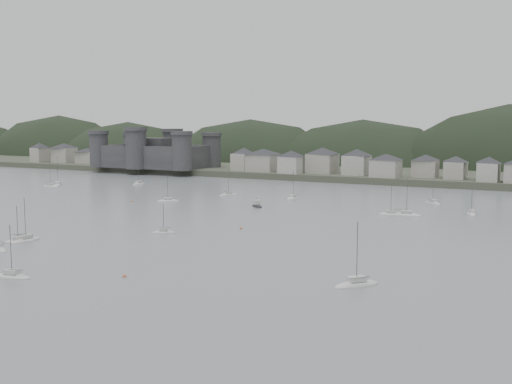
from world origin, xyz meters
The scene contains 9 objects.
ground centered at (0.00, 0.00, 0.00)m, with size 900.00×900.00×0.00m, color slate.
far_shore_land centered at (0.00, 295.00, 1.50)m, with size 900.00×250.00×3.00m, color #383D2D.
forested_ridge centered at (4.83, 269.40, -11.28)m, with size 851.55×103.94×102.57m.
castle centered at (-120.00, 179.80, 10.96)m, with size 66.00×43.00×20.00m.
waterfront_town centered at (50.59, 183.34, 8.66)m, with size 451.48×28.46×12.92m.
sailboat_lead centered at (41.51, 89.03, 0.17)m, with size 8.89×3.61×11.85m.
moored_fleet centered at (-35.00, 62.05, 0.18)m, with size 209.40×150.74×13.45m.
motor_launch_far centered at (-4.96, 84.85, 0.30)m, with size 6.72×6.73×3.69m.
mooring_buoys centered at (22.32, 59.28, 0.15)m, with size 126.53×110.64×0.70m.
Camera 1 is at (82.67, -77.78, 25.64)m, focal length 41.18 mm.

